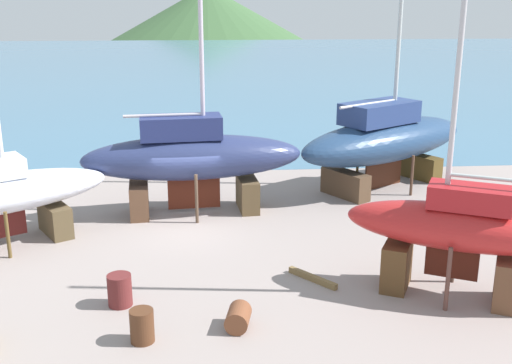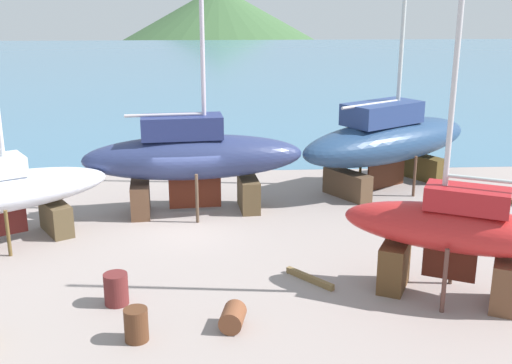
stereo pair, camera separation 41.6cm
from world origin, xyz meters
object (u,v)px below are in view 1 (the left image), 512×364
object	(u,v)px
sailboat_small_center	(385,139)
barrel_blue_faded	(120,290)
barrel_ochre	(142,326)
barrel_rust_far	(238,317)
barrel_rust_near	(437,226)
barrel_tipped_center	(489,230)
sailboat_mid_port	(456,231)
sailboat_large_starboard	(192,157)

from	to	relation	value
sailboat_small_center	barrel_blue_faded	xyz separation A→B (m)	(-10.13, -10.37, -1.73)
barrel_ochre	barrel_rust_far	xyz separation A→B (m)	(2.37, 0.46, -0.12)
barrel_rust_near	barrel_blue_faded	distance (m)	11.43
barrel_ochre	barrel_tipped_center	xyz separation A→B (m)	(11.30, 5.74, -0.02)
sailboat_mid_port	barrel_rust_far	world-z (taller)	sailboat_mid_port
barrel_blue_faded	barrel_rust_far	xyz separation A→B (m)	(3.16, -1.48, -0.15)
barrel_rust_near	barrel_tipped_center	size ratio (longest dim) A/B	1.00
sailboat_large_starboard	barrel_blue_faded	bearing A→B (deg)	-109.29
sailboat_mid_port	barrel_blue_faded	distance (m)	9.34
barrel_ochre	barrel_blue_faded	size ratio (longest dim) A/B	0.95
sailboat_mid_port	sailboat_large_starboard	bearing A→B (deg)	-19.92
barrel_rust_near	barrel_rust_far	world-z (taller)	barrel_rust_near
sailboat_small_center	sailboat_large_starboard	size ratio (longest dim) A/B	1.13
barrel_blue_faded	barrel_ochre	bearing A→B (deg)	-67.78
barrel_rust_near	barrel_ochre	size ratio (longest dim) A/B	0.96
barrel_blue_faded	barrel_rust_far	bearing A→B (deg)	-25.08
sailboat_mid_port	barrel_tipped_center	bearing A→B (deg)	-100.02
sailboat_small_center	sailboat_large_starboard	distance (m)	8.75
barrel_ochre	barrel_rust_far	world-z (taller)	barrel_ochre
barrel_blue_faded	sailboat_mid_port	bearing A→B (deg)	-0.72
barrel_ochre	barrel_tipped_center	size ratio (longest dim) A/B	1.04
sailboat_large_starboard	sailboat_mid_port	world-z (taller)	sailboat_large_starboard
barrel_blue_faded	barrel_rust_far	world-z (taller)	barrel_blue_faded
sailboat_large_starboard	barrel_rust_near	distance (m)	9.39
barrel_rust_far	barrel_blue_faded	bearing A→B (deg)	154.92
sailboat_large_starboard	barrel_blue_faded	distance (m)	8.00
sailboat_small_center	barrel_tipped_center	size ratio (longest dim) A/B	20.68
sailboat_mid_port	barrel_blue_faded	size ratio (longest dim) A/B	11.56
barrel_ochre	sailboat_large_starboard	bearing A→B (deg)	83.75
sailboat_small_center	barrel_ochre	size ratio (longest dim) A/B	19.82
barrel_rust_near	sailboat_large_starboard	bearing A→B (deg)	160.51
sailboat_large_starboard	barrel_rust_far	bearing A→B (deg)	-87.33
sailboat_large_starboard	barrel_blue_faded	size ratio (longest dim) A/B	16.58
sailboat_small_center	barrel_tipped_center	world-z (taller)	sailboat_small_center
barrel_ochre	barrel_blue_faded	world-z (taller)	barrel_blue_faded
sailboat_large_starboard	barrel_rust_near	xyz separation A→B (m)	(8.66, -3.07, -1.93)
barrel_rust_far	sailboat_mid_port	bearing A→B (deg)	12.70
barrel_ochre	barrel_tipped_center	bearing A→B (deg)	26.94
barrel_rust_near	barrel_ochre	xyz separation A→B (m)	(-9.70, -6.45, 0.10)
barrel_rust_far	sailboat_large_starboard	bearing A→B (deg)	98.34
barrel_tipped_center	barrel_blue_faded	world-z (taller)	barrel_blue_faded
barrel_rust_near	barrel_blue_faded	xyz separation A→B (m)	(-10.50, -4.51, 0.13)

